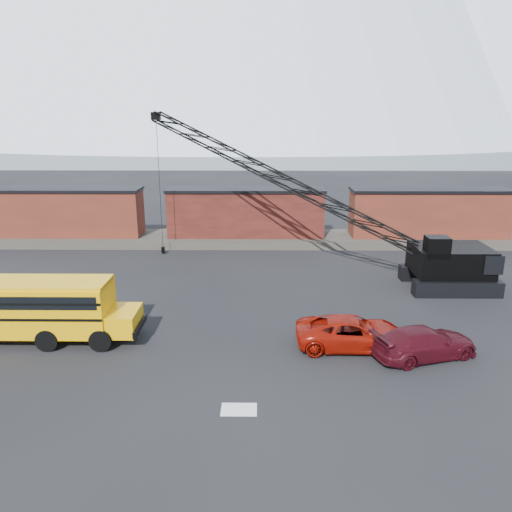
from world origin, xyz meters
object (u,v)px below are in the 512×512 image
Objects in this scene: school_bus at (17,307)px; crawler_crane at (281,180)px; red_pickup at (352,333)px; maroon_suv at (425,343)px.

crawler_crane is (13.64, 12.25, 4.81)m from school_bus.
red_pickup is 14.45m from crawler_crane.
crawler_crane is at bearing 6.12° from maroon_suv.
maroon_suv is (3.22, -1.01, -0.03)m from red_pickup.
school_bus is 18.96m from crawler_crane.
red_pickup is at bearing 54.29° from maroon_suv.
crawler_crane is at bearing 41.92° from school_bus.
school_bus is 20.02m from maroon_suv.
red_pickup is at bearing -76.60° from crawler_crane.
school_bus is 16.75m from red_pickup.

